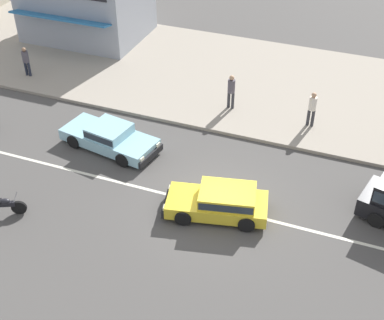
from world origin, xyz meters
name	(u,v)px	position (x,y,z in m)	size (l,w,h in m)	color
ground_plane	(215,207)	(0.00, 0.00, 0.00)	(160.00, 160.00, 0.00)	#4C4947
lane_centre_stripe	(215,206)	(0.00, 0.00, 0.00)	(50.40, 0.14, 0.01)	silver
kerb_strip	(277,87)	(0.00, 9.65, 0.07)	(68.00, 10.00, 0.15)	#9E9384
hatchback_yellow_2	(221,201)	(0.29, -0.28, 0.59)	(3.98, 2.33, 1.10)	yellow
sedan_pale_blue_4	(110,137)	(-5.43, 2.02, 0.53)	(4.50, 2.36, 1.06)	#93C6D6
pedestrian_near_clock	(312,107)	(2.23, 6.53, 1.12)	(0.34, 0.34, 1.67)	#333338
pedestrian_mid_kerb	(231,89)	(-1.55, 6.72, 1.14)	(0.34, 0.34, 1.70)	#333338
pedestrian_by_shop	(26,60)	(-12.36, 6.06, 1.05)	(0.34, 0.34, 1.55)	#232838
shopfront_mid_block	(86,2)	(-12.00, 11.81, 2.13)	(6.72, 5.81, 3.94)	#999EA8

